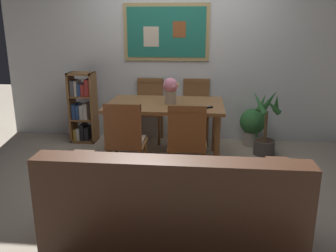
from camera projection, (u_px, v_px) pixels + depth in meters
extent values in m
plane|color=tan|center=(169.00, 178.00, 4.00)|extent=(12.00, 12.00, 0.00)
cube|color=silver|center=(180.00, 51.00, 5.12)|extent=(5.20, 0.10, 2.60)
cube|color=tan|center=(166.00, 32.00, 5.00)|extent=(1.22, 0.02, 0.79)
cube|color=#1E7260|center=(166.00, 32.00, 4.99)|extent=(1.12, 0.01, 0.69)
cube|color=beige|center=(151.00, 37.00, 5.02)|extent=(0.22, 0.00, 0.28)
cube|color=brown|center=(179.00, 29.00, 4.96)|extent=(0.18, 0.00, 0.22)
cube|color=brown|center=(165.00, 105.00, 4.36)|extent=(1.42, 0.95, 0.04)
cylinder|color=brown|center=(108.00, 142.00, 4.14)|extent=(0.07, 0.07, 0.70)
cylinder|color=brown|center=(217.00, 145.00, 4.02)|extent=(0.07, 0.07, 0.70)
cylinder|color=brown|center=(123.00, 124.00, 4.89)|extent=(0.07, 0.07, 0.70)
cylinder|color=brown|center=(215.00, 126.00, 4.77)|extent=(0.07, 0.07, 0.70)
cube|color=brown|center=(187.00, 145.00, 3.74)|extent=(0.40, 0.40, 0.03)
cube|color=#997A66|center=(187.00, 143.00, 3.73)|extent=(0.36, 0.36, 0.03)
cylinder|color=brown|center=(170.00, 171.00, 3.65)|extent=(0.04, 0.04, 0.42)
cylinder|color=brown|center=(203.00, 172.00, 3.62)|extent=(0.04, 0.04, 0.42)
cylinder|color=brown|center=(173.00, 159.00, 3.98)|extent=(0.04, 0.04, 0.42)
cylinder|color=brown|center=(203.00, 160.00, 3.94)|extent=(0.04, 0.04, 0.42)
cube|color=brown|center=(187.00, 128.00, 3.50)|extent=(0.38, 0.04, 0.46)
cube|color=brown|center=(187.00, 108.00, 3.44)|extent=(0.38, 0.05, 0.06)
cube|color=brown|center=(149.00, 112.00, 5.14)|extent=(0.40, 0.40, 0.03)
cube|color=#997A66|center=(149.00, 111.00, 5.13)|extent=(0.36, 0.36, 0.03)
cylinder|color=brown|center=(162.00, 125.00, 5.35)|extent=(0.04, 0.04, 0.42)
cylinder|color=brown|center=(140.00, 124.00, 5.38)|extent=(0.04, 0.04, 0.42)
cylinder|color=brown|center=(159.00, 131.00, 5.02)|extent=(0.04, 0.04, 0.42)
cylinder|color=brown|center=(135.00, 130.00, 5.06)|extent=(0.04, 0.04, 0.42)
cube|color=brown|center=(150.00, 94.00, 5.25)|extent=(0.38, 0.04, 0.46)
cube|color=brown|center=(150.00, 80.00, 5.19)|extent=(0.38, 0.05, 0.06)
cube|color=brown|center=(127.00, 143.00, 3.80)|extent=(0.40, 0.40, 0.03)
cube|color=#997A66|center=(127.00, 141.00, 3.80)|extent=(0.36, 0.36, 0.03)
cylinder|color=brown|center=(108.00, 168.00, 3.72)|extent=(0.04, 0.04, 0.42)
cylinder|color=brown|center=(140.00, 170.00, 3.69)|extent=(0.04, 0.04, 0.42)
cylinder|color=brown|center=(116.00, 157.00, 4.05)|extent=(0.04, 0.04, 0.42)
cylinder|color=brown|center=(146.00, 158.00, 4.01)|extent=(0.04, 0.04, 0.42)
cube|color=brown|center=(123.00, 126.00, 3.57)|extent=(0.38, 0.04, 0.46)
cube|color=brown|center=(122.00, 107.00, 3.51)|extent=(0.38, 0.05, 0.06)
cube|color=brown|center=(196.00, 113.00, 5.09)|extent=(0.40, 0.40, 0.03)
cube|color=#997A66|center=(196.00, 111.00, 5.09)|extent=(0.36, 0.36, 0.03)
cylinder|color=brown|center=(207.00, 125.00, 5.30)|extent=(0.04, 0.04, 0.42)
cylinder|color=brown|center=(184.00, 125.00, 5.33)|extent=(0.04, 0.04, 0.42)
cylinder|color=brown|center=(207.00, 132.00, 4.98)|extent=(0.04, 0.04, 0.42)
cylinder|color=brown|center=(183.00, 131.00, 5.01)|extent=(0.04, 0.04, 0.42)
cube|color=brown|center=(196.00, 94.00, 5.20)|extent=(0.38, 0.04, 0.46)
cube|color=brown|center=(196.00, 81.00, 5.14)|extent=(0.38, 0.05, 0.06)
cube|color=#472819|center=(174.00, 222.00, 2.73)|extent=(1.80, 0.84, 0.40)
cube|color=#472819|center=(170.00, 191.00, 2.31)|extent=(1.80, 0.20, 0.44)
cube|color=#472819|center=(69.00, 181.00, 2.72)|extent=(0.18, 0.80, 0.22)
cube|color=#472819|center=(286.00, 190.00, 2.56)|extent=(0.18, 0.80, 0.22)
cube|color=maroon|center=(109.00, 187.00, 2.50)|extent=(0.32, 0.16, 0.33)
cube|color=#B78C33|center=(172.00, 190.00, 2.46)|extent=(0.32, 0.16, 0.33)
cube|color=brown|center=(72.00, 107.00, 5.15)|extent=(0.03, 0.28, 1.02)
cube|color=brown|center=(94.00, 108.00, 5.12)|extent=(0.03, 0.28, 1.02)
cube|color=brown|center=(85.00, 140.00, 5.27)|extent=(0.36, 0.28, 0.03)
cube|color=brown|center=(81.00, 73.00, 5.00)|extent=(0.36, 0.28, 0.03)
cube|color=brown|center=(84.00, 119.00, 5.18)|extent=(0.30, 0.28, 0.02)
cube|color=brown|center=(82.00, 96.00, 5.09)|extent=(0.30, 0.28, 0.02)
cube|color=gold|center=(77.00, 133.00, 5.26)|extent=(0.04, 0.22, 0.16)
cube|color=beige|center=(80.00, 133.00, 5.25)|extent=(0.05, 0.22, 0.18)
cube|color=black|center=(84.00, 131.00, 5.24)|extent=(0.05, 0.22, 0.24)
cube|color=black|center=(89.00, 133.00, 5.24)|extent=(0.06, 0.22, 0.19)
cube|color=#2D4C8C|center=(76.00, 111.00, 5.16)|extent=(0.05, 0.22, 0.22)
cube|color=#2D4C8C|center=(80.00, 111.00, 5.16)|extent=(0.05, 0.22, 0.20)
cube|color=beige|center=(83.00, 111.00, 5.15)|extent=(0.05, 0.22, 0.20)
cube|color=beige|center=(87.00, 111.00, 5.15)|extent=(0.05, 0.22, 0.22)
cube|color=#595960|center=(74.00, 88.00, 5.07)|extent=(0.05, 0.22, 0.22)
cube|color=beige|center=(78.00, 88.00, 5.06)|extent=(0.04, 0.22, 0.21)
cube|color=#2D4C8C|center=(81.00, 89.00, 5.07)|extent=(0.04, 0.22, 0.17)
cube|color=#B2332D|center=(84.00, 89.00, 5.06)|extent=(0.05, 0.22, 0.17)
cube|color=#B2332D|center=(89.00, 87.00, 5.05)|extent=(0.06, 0.22, 0.24)
cylinder|color=#B2ADA3|center=(251.00, 138.00, 5.07)|extent=(0.23, 0.23, 0.20)
cylinder|color=#332319|center=(252.00, 132.00, 5.05)|extent=(0.20, 0.20, 0.02)
sphere|color=#2D6B33|center=(253.00, 122.00, 5.01)|extent=(0.36, 0.36, 0.36)
cylinder|color=#2D6B33|center=(256.00, 140.00, 4.94)|extent=(0.03, 0.03, 0.24)
cylinder|color=#2D6B33|center=(259.00, 137.00, 5.14)|extent=(0.03, 0.03, 0.29)
cylinder|color=#4C4742|center=(264.00, 147.00, 4.71)|extent=(0.28, 0.28, 0.20)
cylinder|color=#332319|center=(264.00, 141.00, 4.68)|extent=(0.25, 0.25, 0.02)
cylinder|color=brown|center=(266.00, 126.00, 4.62)|extent=(0.04, 0.04, 0.39)
cone|color=#2D6B33|center=(276.00, 103.00, 4.51)|extent=(0.12, 0.26, 0.28)
cone|color=#2D6B33|center=(270.00, 100.00, 4.61)|extent=(0.23, 0.17, 0.30)
cone|color=#2D6B33|center=(262.00, 103.00, 4.60)|extent=(0.20, 0.20, 0.24)
cone|color=#2D6B33|center=(259.00, 103.00, 4.48)|extent=(0.22, 0.29, 0.30)
cone|color=#2D6B33|center=(272.00, 106.00, 4.44)|extent=(0.26, 0.17, 0.24)
cylinder|color=tan|center=(170.00, 97.00, 4.29)|extent=(0.14, 0.14, 0.16)
sphere|color=pink|center=(170.00, 85.00, 4.25)|extent=(0.18, 0.18, 0.18)
sphere|color=silver|center=(168.00, 83.00, 4.31)|extent=(0.07, 0.07, 0.07)
sphere|color=pink|center=(173.00, 87.00, 4.19)|extent=(0.07, 0.07, 0.07)
sphere|color=#EACC4C|center=(176.00, 85.00, 4.27)|extent=(0.07, 0.07, 0.07)
cube|color=black|center=(206.00, 107.00, 4.08)|extent=(0.16, 0.12, 0.02)
cube|color=gray|center=(206.00, 106.00, 4.07)|extent=(0.10, 0.08, 0.00)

